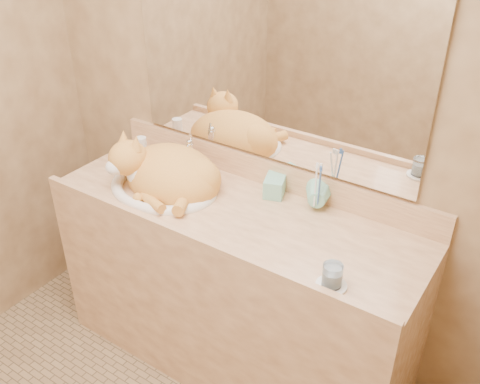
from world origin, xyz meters
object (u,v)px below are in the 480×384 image
Objects in this scene: sink_basin at (163,173)px; toothbrush_cup at (316,202)px; soap_dispenser at (272,182)px; cat at (165,171)px; water_glass at (332,275)px; vanity_counter at (234,290)px.

sink_basin is 0.67m from toothbrush_cup.
sink_basin is 0.48m from soap_dispenser.
cat reaches higher than soap_dispenser.
soap_dispenser is at bearing -174.67° from toothbrush_cup.
sink_basin is 0.91m from water_glass.
sink_basin is at bearing -178.22° from soap_dispenser.
toothbrush_cup is (0.64, 0.18, -0.03)m from cat.
cat reaches higher than water_glass.
toothbrush_cup is at bearing 123.80° from water_glass.
vanity_counter is 8.76× the size of soap_dispenser.
cat is at bearing 167.66° from water_glass.
soap_dispenser is 1.58× the size of toothbrush_cup.
toothbrush_cup is at bearing 21.44° from cat.
soap_dispenser reaches higher than toothbrush_cup.
vanity_counter is 0.55m from soap_dispenser.
toothbrush_cup is (0.29, 0.17, 0.48)m from vanity_counter.
vanity_counter is at bearing -149.48° from toothbrush_cup.
vanity_counter is 0.61m from sink_basin.
toothbrush_cup reaches higher than vanity_counter.
vanity_counter is 0.62m from cat.
sink_basin is 6.11× the size of water_glass.
soap_dispenser is 2.28× the size of water_glass.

